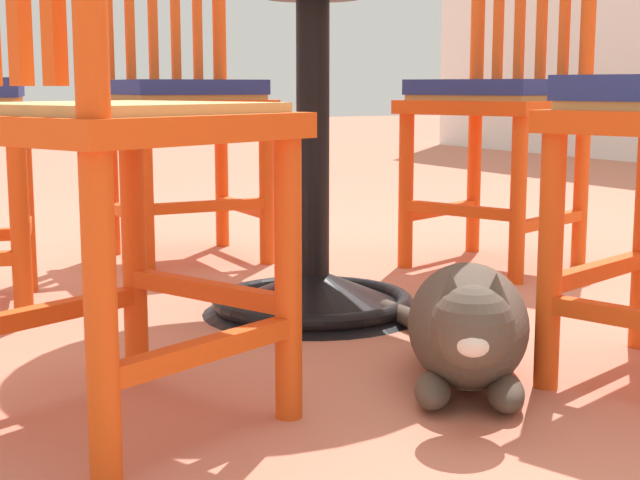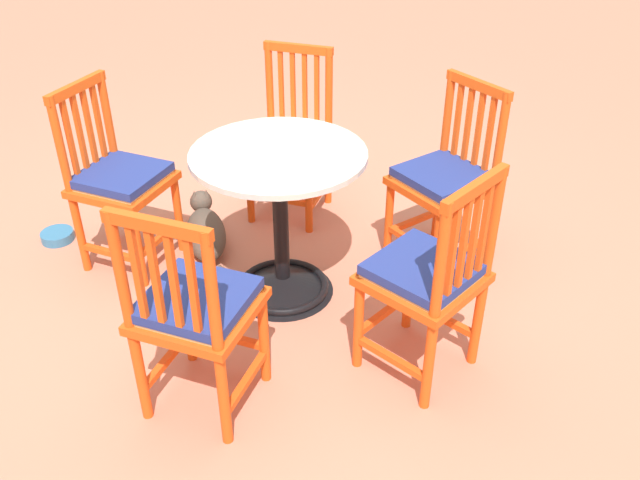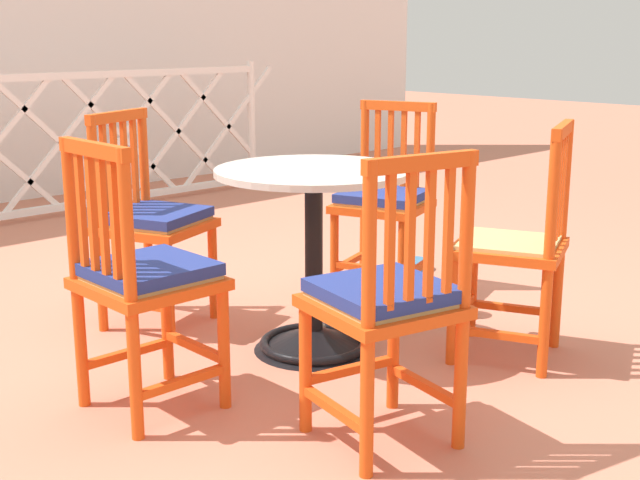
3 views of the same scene
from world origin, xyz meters
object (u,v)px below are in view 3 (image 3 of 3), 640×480
Objects in this scene: orange_chair_facing_out at (387,304)px; orange_chair_at_corner at (517,248)px; orange_chair_by_planter at (143,281)px; orange_chair_tucked_in at (384,202)px; cafe_table at (314,281)px; tabby_cat at (409,297)px; orange_chair_near_fence at (152,223)px; pet_water_bowl at (414,264)px.

orange_chair_facing_out is 0.91m from orange_chair_at_corner.
orange_chair_by_planter is 0.81m from orange_chair_facing_out.
orange_chair_by_planter is 1.00× the size of orange_chair_tucked_in.
cafe_table is 0.60m from tabby_cat.
orange_chair_by_planter and orange_chair_tucked_in have the same top height.
orange_chair_tucked_in reaches higher than cafe_table.
orange_chair_at_corner is 1.32× the size of tabby_cat.
orange_chair_near_fence is 1.11m from orange_chair_tucked_in.
cafe_table is at bearing 178.77° from tabby_cat.
pet_water_bowl is at bearing 13.74° from orange_chair_by_planter.
orange_chair_by_planter is 2.09m from pet_water_bowl.
orange_chair_tucked_in is (1.55, 0.32, 0.00)m from orange_chair_by_planter.
orange_chair_at_corner is (0.90, 0.13, -0.01)m from orange_chair_facing_out.
tabby_cat is (1.35, -0.01, -0.35)m from orange_chair_by_planter.
orange_chair_facing_out is 5.36× the size of pet_water_bowl.
orange_chair_facing_out is 1.00× the size of orange_chair_tucked_in.
orange_chair_at_corner reaches higher than tabby_cat.
cafe_table is at bearing -157.75° from orange_chair_tucked_in.
orange_chair_tucked_in is at bearing 11.71° from orange_chair_by_planter.
orange_chair_by_planter is at bearing 179.72° from tabby_cat.
orange_chair_near_fence is at bearing 110.86° from cafe_table.
orange_chair_at_corner is at bearing -123.49° from pet_water_bowl.
orange_chair_facing_out is (-0.40, -0.72, 0.16)m from cafe_table.
orange_chair_near_fence is 1.00× the size of orange_chair_at_corner.
orange_chair_by_planter is (-0.78, -0.01, 0.16)m from cafe_table.
orange_chair_tucked_in is (1.17, 1.04, 0.00)m from orange_chair_facing_out.
orange_chair_tucked_in is (0.77, 0.32, 0.16)m from cafe_table.
pet_water_bowl is (1.99, 0.49, -0.42)m from orange_chair_by_planter.
orange_chair_tucked_in is at bearing 58.66° from tabby_cat.
tabby_cat is at bearing -142.39° from pet_water_bowl.
orange_chair_by_planter is 1.40m from tabby_cat.
orange_chair_near_fence is at bearing 139.40° from tabby_cat.
orange_chair_near_fence is 1.00× the size of orange_chair_tucked_in.
orange_chair_by_planter is 1.00× the size of orange_chair_facing_out.
orange_chair_at_corner is at bearing -96.89° from tabby_cat.
orange_chair_at_corner is 5.36× the size of pet_water_bowl.
pet_water_bowl is (0.71, 1.07, -0.41)m from orange_chair_at_corner.
orange_chair_tucked_in is (0.27, 0.91, 0.01)m from orange_chair_at_corner.
cafe_table is 0.78m from orange_chair_near_fence.
orange_chair_tucked_in is 0.63m from pet_water_bowl.
orange_chair_by_planter is at bearing -179.58° from cafe_table.
orange_chair_facing_out is at bearing -171.72° from orange_chair_at_corner.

